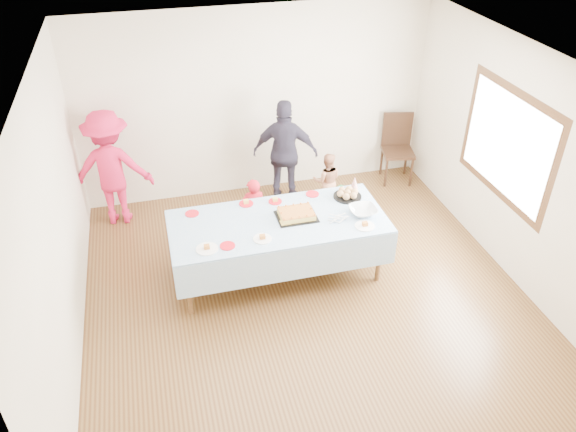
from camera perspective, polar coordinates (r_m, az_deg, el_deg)
The scene contains 22 objects.
ground at distance 6.69m, azimuth 1.64°, elevation -7.52°, with size 5.00×5.00×0.00m, color #4E2E16.
room_walls at distance 5.71m, azimuth 2.43°, elevation 6.12°, with size 5.04×5.04×2.72m.
party_table at distance 6.50m, azimuth -1.01°, elevation -0.87°, with size 2.50×1.10×0.78m.
birthday_cake at distance 6.50m, azimuth 0.86°, elevation 0.18°, with size 0.46×0.36×0.08m.
rolls_tray at distance 6.91m, azimuth 6.07°, elevation 2.23°, with size 0.35×0.35×0.10m.
punch_bowl at distance 6.62m, azimuth 7.63°, elevation 0.51°, with size 0.32×0.32×0.08m, color silver.
party_hat at distance 7.08m, azimuth 6.77°, elevation 3.39°, with size 0.10×0.10×0.17m, color silver.
fork_pile at distance 6.48m, azimuth 5.06°, elevation -0.15°, with size 0.24×0.18×0.07m, color white, non-canonical shape.
plate_red_far_a at distance 6.67m, azimuth -9.73°, elevation 0.25°, with size 0.16×0.16×0.01m, color red.
plate_red_far_b at distance 6.78m, azimuth -4.27°, elevation 1.27°, with size 0.17×0.17×0.01m, color red.
plate_red_far_c at distance 6.80m, azimuth -1.32°, elevation 1.49°, with size 0.16×0.16×0.01m, color red.
plate_red_far_d at distance 6.95m, azimuth 2.50°, elevation 2.25°, with size 0.16×0.16×0.01m, color red.
plate_red_near at distance 6.09m, azimuth -6.17°, elevation -3.03°, with size 0.17×0.17×0.01m, color red.
plate_white_left at distance 6.08m, azimuth -8.23°, elevation -3.32°, with size 0.24×0.24×0.01m, color white.
plate_white_mid at distance 6.17m, azimuth -2.61°, elevation -2.33°, with size 0.21×0.21×0.01m, color white.
plate_white_right at distance 6.42m, azimuth 7.81°, elevation -1.00°, with size 0.23×0.23×0.01m, color white.
dining_chair at distance 8.79m, azimuth 11.05°, elevation 7.21°, with size 0.54×0.54×1.04m.
toddler_left at distance 7.22m, azimuth -3.52°, elevation 0.51°, with size 0.34×0.22×0.93m, color red.
toddler_mid at distance 7.33m, azimuth 5.33°, elevation 0.31°, with size 0.39×0.25×0.79m, color #28793E.
toddler_right at distance 7.98m, azimuth 3.97°, elevation 3.61°, with size 0.41×0.32×0.84m, color tan.
adult_left at distance 7.83m, azimuth -17.50°, elevation 4.65°, with size 1.05×0.60×1.62m, color #D31A47.
adult_right at distance 7.93m, azimuth -0.26°, elevation 6.43°, with size 0.91×0.38×1.55m, color #2F2B3C.
Camera 1 is at (-1.46, -4.82, 4.41)m, focal length 35.00 mm.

